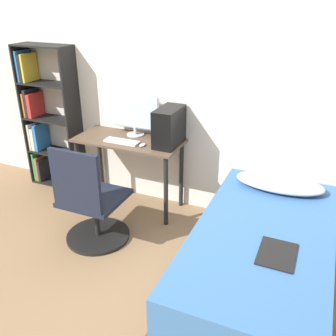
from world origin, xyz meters
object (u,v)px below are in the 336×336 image
object	(u,v)px
bookshelf	(44,120)
bed	(260,260)
pc_tower	(169,127)
monitor	(135,113)
office_chair	(91,208)
keyboard	(122,142)

from	to	relation	value
bookshelf	bed	bearing A→B (deg)	-17.33
pc_tower	bookshelf	bearing A→B (deg)	177.20
monitor	pc_tower	size ratio (longest dim) A/B	1.40
office_chair	keyboard	xyz separation A→B (m)	(-0.02, 0.62, 0.41)
bookshelf	monitor	xyz separation A→B (m)	(1.16, 0.03, 0.21)
bookshelf	monitor	bearing A→B (deg)	1.67
bookshelf	pc_tower	size ratio (longest dim) A/B	4.14
office_chair	keyboard	world-z (taller)	office_chair
bookshelf	office_chair	distance (m)	1.49
office_chair	monitor	xyz separation A→B (m)	(0.00, 0.87, 0.63)
keyboard	office_chair	bearing A→B (deg)	-88.32
bookshelf	pc_tower	world-z (taller)	bookshelf
office_chair	monitor	size ratio (longest dim) A/B	1.77
keyboard	pc_tower	xyz separation A→B (m)	(0.45, 0.14, 0.17)
monitor	pc_tower	distance (m)	0.44
bookshelf	pc_tower	bearing A→B (deg)	-2.80
monitor	bookshelf	bearing A→B (deg)	-178.33
bed	monitor	distance (m)	1.88
office_chair	bed	xyz separation A→B (m)	(1.51, 0.00, -0.10)
pc_tower	keyboard	bearing A→B (deg)	-163.05
pc_tower	office_chair	bearing A→B (deg)	-119.57
bookshelf	keyboard	xyz separation A→B (m)	(1.14, -0.21, -0.02)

